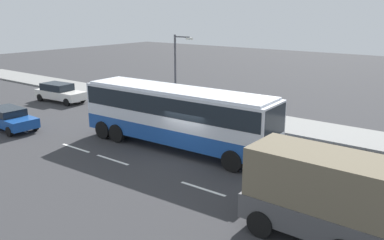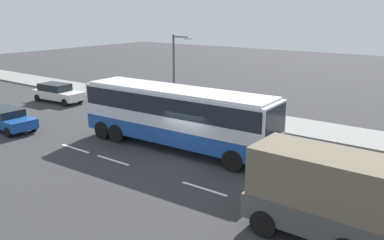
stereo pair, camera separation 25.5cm
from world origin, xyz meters
The scene contains 9 objects.
ground_plane centered at (0.00, 0.00, 0.00)m, with size 120.00×120.00×0.00m, color #333335.
sidewalk_curb centered at (0.00, 8.74, 0.07)m, with size 80.00×4.00×0.15m, color gray.
lane_centreline centered at (-1.59, -2.90, 0.00)m, with size 38.74×0.16×0.01m.
coach_bus centered at (-1.54, 0.69, 2.15)m, with size 12.01×3.12×3.47m.
cargo_truck centered at (9.63, -3.73, 1.68)m, with size 7.89×2.56×3.11m.
car_blue_saloon centered at (-12.83, -3.11, 0.76)m, with size 4.47×2.07×1.40m.
car_white_minivan centered at (-17.31, 3.94, 0.83)m, with size 4.88×2.20×1.58m.
pedestrian_near_curb centered at (-3.80, 8.84, 1.12)m, with size 0.32×0.32×1.68m.
street_lamp centered at (-7.01, 7.49, 3.52)m, with size 1.71×0.24×5.76m.
Camera 1 is at (12.31, -16.11, 7.62)m, focal length 37.24 mm.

